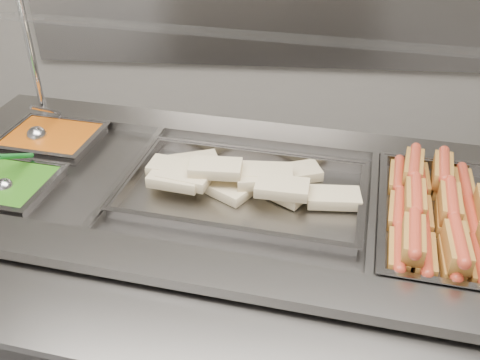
# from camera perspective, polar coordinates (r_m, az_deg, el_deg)

# --- Properties ---
(steam_counter) EXTENTS (2.13, 1.20, 0.96)m
(steam_counter) POSITION_cam_1_polar(r_m,az_deg,el_deg) (1.99, -1.53, -12.05)
(steam_counter) COLOR slate
(steam_counter) RESTS_ON ground
(tray_rail) EXTENTS (1.94, 0.69, 0.06)m
(tray_rail) POSITION_cam_1_polar(r_m,az_deg,el_deg) (1.32, -8.17, -15.36)
(tray_rail) COLOR gray
(tray_rail) RESTS_ON steam_counter
(sneeze_guard) EXTENTS (1.79, 0.59, 0.47)m
(sneeze_guard) POSITION_cam_1_polar(r_m,az_deg,el_deg) (1.71, 0.11, 14.85)
(sneeze_guard) COLOR silver
(sneeze_guard) RESTS_ON steam_counter
(pan_hotdogs) EXTENTS (0.45, 0.64, 0.11)m
(pan_hotdogs) POSITION_cam_1_polar(r_m,az_deg,el_deg) (1.68, 20.87, -4.68)
(pan_hotdogs) COLOR gray
(pan_hotdogs) RESTS_ON steam_counter
(pan_wraps) EXTENTS (0.79, 0.54, 0.07)m
(pan_wraps) POSITION_cam_1_polar(r_m,az_deg,el_deg) (1.68, 0.35, -1.54)
(pan_wraps) COLOR gray
(pan_wraps) RESTS_ON steam_counter
(pan_beans) EXTENTS (0.36, 0.30, 0.11)m
(pan_beans) POSITION_cam_1_polar(r_m,az_deg,el_deg) (2.08, -19.29, 3.44)
(pan_beans) COLOR gray
(pan_beans) RESTS_ON steam_counter
(pan_peas) EXTENTS (0.36, 0.30, 0.11)m
(pan_peas) POSITION_cam_1_polar(r_m,az_deg,el_deg) (1.87, -23.96, -1.28)
(pan_peas) COLOR gray
(pan_peas) RESTS_ON steam_counter
(hotdogs_in_buns) EXTENTS (0.35, 0.59, 0.13)m
(hotdogs_in_buns) POSITION_cam_1_polar(r_m,az_deg,el_deg) (1.64, 20.69, -3.50)
(hotdogs_in_buns) COLOR #90601E
(hotdogs_in_buns) RESTS_ON pan_hotdogs
(tortilla_wraps) EXTENTS (0.68, 0.31, 0.10)m
(tortilla_wraps) POSITION_cam_1_polar(r_m,az_deg,el_deg) (1.69, -0.80, 0.27)
(tortilla_wraps) COLOR beige
(tortilla_wraps) RESTS_ON pan_wraps
(ladle) EXTENTS (0.07, 0.21, 0.16)m
(ladle) POSITION_cam_1_polar(r_m,az_deg,el_deg) (2.07, -20.77, 4.56)
(ladle) COLOR silver
(ladle) RESTS_ON pan_beans
(serving_spoon) EXTENTS (0.06, 0.19, 0.14)m
(serving_spoon) POSITION_cam_1_polar(r_m,az_deg,el_deg) (1.82, -23.60, -0.14)
(serving_spoon) COLOR silver
(serving_spoon) RESTS_ON pan_peas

